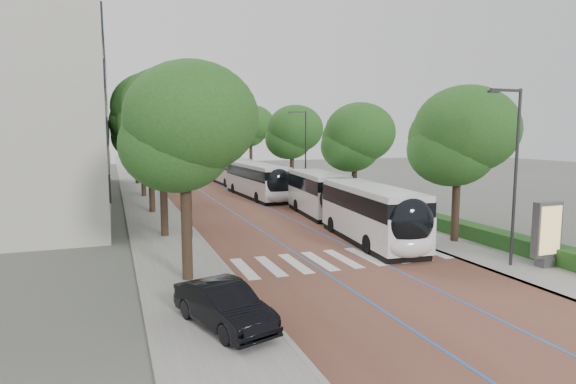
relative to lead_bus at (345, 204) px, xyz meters
name	(u,v)px	position (x,y,z in m)	size (l,w,h in m)	color
ground	(348,265)	(-3.62, -7.50, -1.63)	(160.00, 160.00, 0.00)	#51544C
road	(200,182)	(-3.62, 32.50, -1.62)	(11.00, 140.00, 0.02)	brown
sidewalk_left	(138,184)	(-11.12, 32.50, -1.57)	(4.00, 140.00, 0.12)	gray
sidewalk_right	(258,179)	(3.88, 32.50, -1.57)	(4.00, 140.00, 0.12)	gray
kerb_left	(154,183)	(-9.22, 32.50, -1.57)	(0.20, 140.00, 0.14)	gray
kerb_right	(244,180)	(1.98, 32.50, -1.57)	(0.20, 140.00, 0.14)	gray
zebra_crossing	(343,259)	(-3.42, -6.50, -1.60)	(10.55, 3.60, 0.01)	silver
lane_line_left	(187,182)	(-5.22, 32.50, -1.60)	(0.12, 126.00, 0.01)	blue
lane_line_right	(213,181)	(-2.02, 32.50, -1.60)	(0.12, 126.00, 0.01)	blue
hedge	(501,239)	(5.48, -7.50, -1.11)	(1.20, 14.00, 0.80)	#1F4819
streetlight_near	(513,163)	(3.00, -10.50, 3.19)	(1.82, 0.20, 8.00)	#2F2F32
streetlight_far	(304,147)	(3.00, 14.50, 3.19)	(1.82, 0.20, 8.00)	#2F2F32
lamp_post_left	(190,169)	(-9.72, 0.50, 2.49)	(0.14, 0.14, 8.00)	#2F2F32
trees_left	(142,125)	(-11.12, 19.38, 5.24)	(6.12, 60.71, 10.02)	black
trees_right	(312,134)	(4.08, 15.07, 4.36)	(5.89, 47.72, 9.20)	black
lead_bus	(345,204)	(0.00, 0.00, 0.00)	(4.19, 18.55, 3.20)	black
bus_queued_0	(258,181)	(-1.01, 16.16, 0.00)	(3.05, 12.49, 3.20)	silver
bus_queued_1	(228,170)	(-0.80, 29.26, 0.00)	(2.86, 12.46, 3.20)	silver
ad_panel	(547,233)	(4.45, -11.22, 0.06)	(1.44, 0.56, 2.98)	#59595B
parked_car	(224,305)	(-10.79, -12.88, -0.81)	(1.49, 4.26, 1.40)	black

